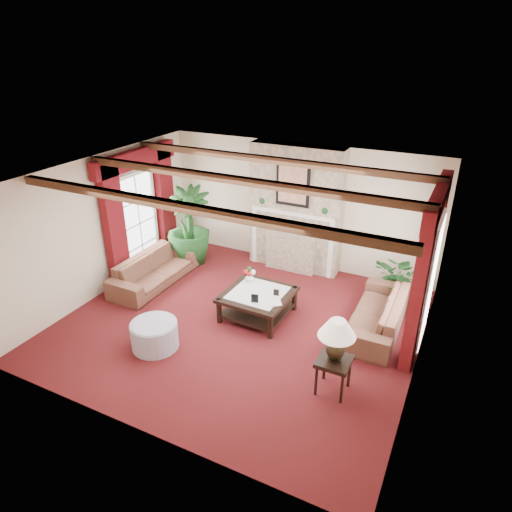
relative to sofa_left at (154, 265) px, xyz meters
The scene contains 23 objects.
floor 2.39m from the sofa_left, 13.30° to the right, with size 6.00×6.00×0.00m, color #3F0E0B.
ceiling 3.29m from the sofa_left, 13.30° to the right, with size 6.00×6.00×0.00m, color white.
back_wall 3.32m from the sofa_left, 43.92° to the left, with size 6.00×0.02×2.70m, color beige.
left_wall 1.30m from the sofa_left, 142.53° to the right, with size 0.02×5.50×2.70m, color beige.
right_wall 5.40m from the sofa_left, ahead, with size 0.02×5.50×2.70m, color beige.
ceiling_beams 3.25m from the sofa_left, 13.30° to the right, with size 6.00×3.00×0.12m, color #392412, non-canonical shape.
fireplace 3.81m from the sofa_left, 41.21° to the left, with size 2.00×0.52×2.70m, color tan, non-canonical shape.
french_door_left 1.91m from the sofa_left, 145.93° to the left, with size 0.10×1.10×2.16m, color white, non-canonical shape.
french_door_right 5.56m from the sofa_left, ahead, with size 0.10×1.10×2.16m, color white, non-canonical shape.
curtains_left 2.26m from the sofa_left, 141.08° to the left, with size 0.20×2.40×2.55m, color #4B0A10, non-canonical shape.
curtains_right 5.60m from the sofa_left, ahead, with size 0.20×2.40×2.55m, color #4B0A10, non-canonical shape.
sofa_left is the anchor object (origin of this frame).
sofa_right 4.52m from the sofa_left, ahead, with size 0.63×2.10×0.82m, color black.
potted_palm 1.18m from the sofa_left, 84.93° to the left, with size 1.38×1.93×0.97m, color black.
small_plant 4.88m from the sofa_left, 17.67° to the left, with size 1.23×1.27×0.77m, color black.
coffee_table 2.47m from the sofa_left, ahead, with size 1.17×1.17×0.48m, color black, non-canonical shape.
side_table 4.54m from the sofa_left, 18.82° to the right, with size 0.47×0.47×0.55m, color black, non-canonical shape.
ottoman 2.22m from the sofa_left, 52.39° to the right, with size 0.77×0.77×0.45m, color gray.
table_lamp 4.56m from the sofa_left, 18.82° to the right, with size 0.53×0.53×0.67m, color black, non-canonical shape.
flower_vase 2.14m from the sofa_left, ahead, with size 0.19×0.19×0.17m, color silver.
book 2.82m from the sofa_left, ahead, with size 0.19×0.13×0.29m, color black.
photo_frame_a 2.62m from the sofa_left, 10.98° to the right, with size 0.13×0.02×0.17m, color black, non-canonical shape.
photo_frame_b 2.81m from the sofa_left, ahead, with size 0.10×0.02×0.13m, color black, non-canonical shape.
Camera 1 is at (3.28, -6.01, 4.64)m, focal length 32.00 mm.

